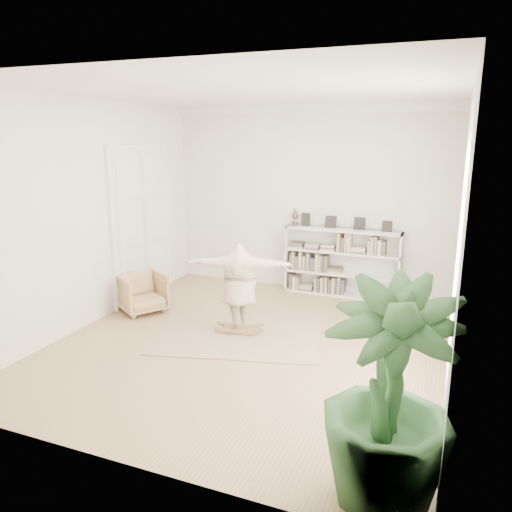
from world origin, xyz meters
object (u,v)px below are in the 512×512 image
(armchair, at_px, (142,293))
(person, at_px, (239,284))
(houseplant, at_px, (388,396))
(bookshelf, at_px, (341,263))
(rocker_board, at_px, (240,329))

(armchair, height_order, person, person)
(person, relative_size, houseplant, 0.86)
(bookshelf, distance_m, rocker_board, 2.75)
(bookshelf, bearing_deg, person, -112.87)
(armchair, bearing_deg, rocker_board, -64.13)
(bookshelf, height_order, person, bookshelf)
(bookshelf, bearing_deg, rocker_board, -112.87)
(rocker_board, xyz_separation_m, person, (0.00, 0.00, 0.74))
(armchair, xyz_separation_m, houseplant, (4.58, -3.15, 0.64))
(bookshelf, height_order, armchair, bookshelf)
(armchair, height_order, rocker_board, armchair)
(armchair, relative_size, person, 0.45)
(houseplant, bearing_deg, rocker_board, 131.98)
(armchair, bearing_deg, person, -64.13)
(rocker_board, bearing_deg, houseplant, -62.29)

